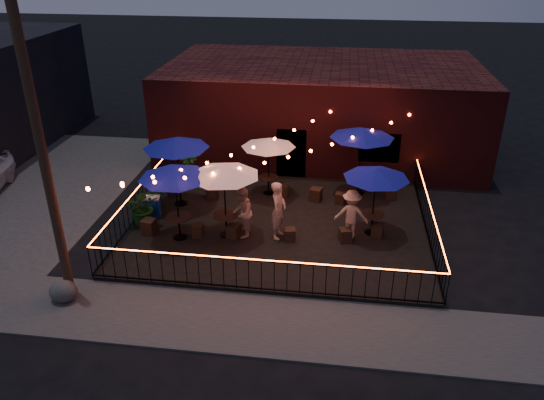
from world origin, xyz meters
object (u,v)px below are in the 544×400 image
Objects in this scene: cafe_table_5 at (362,134)px; boulder at (63,291)px; cafe_table_1 at (176,144)px; cooler at (152,207)px; cafe_table_3 at (268,143)px; utility_pole at (44,162)px; cafe_table_4 at (376,174)px; cafe_table_2 at (224,171)px; cafe_table_0 at (175,173)px.

boulder is (-8.11, -7.78, -2.25)m from cafe_table_5.
cafe_table_1 is 3.79× the size of cooler.
cafe_table_5 is at bearing 8.37° from cafe_table_3.
utility_pole is at bearing -137.71° from cafe_table_5.
cafe_table_4 is 3.12m from cafe_table_5.
utility_pole is 3.56× the size of cafe_table_3.
cooler is at bearing -147.66° from cafe_table_3.
utility_pole reaches higher than cooler.
cafe_table_5 is at bearing 43.83° from boulder.
cafe_table_1 reaches higher than cafe_table_2.
cafe_table_5 reaches higher than cooler.
boulder is at bearing -104.81° from cafe_table_1.
utility_pole is 11.09m from cafe_table_5.
cafe_table_3 is 2.68× the size of boulder.
boulder is (-3.74, -3.91, -2.14)m from cafe_table_2.
cafe_table_0 is 1.35× the size of cafe_table_3.
cafe_table_2 is 1.03× the size of cafe_table_5.
cooler is at bearing 78.65° from utility_pole.
cafe_table_1 is 2.98m from cafe_table_2.
cafe_table_3 is 0.88× the size of cafe_table_4.
utility_pole is at bearing -106.03° from cafe_table_1.
cooler is (0.90, 4.48, -3.47)m from utility_pole.
cafe_table_2 is 4.85m from cafe_table_4.
cafe_table_2 reaches higher than cafe_table_0.
cooler is (-0.70, -1.08, -2.00)m from cafe_table_1.
cafe_table_5 is (8.13, 7.40, -1.42)m from utility_pole.
cafe_table_5 is (4.37, 3.88, 0.11)m from cafe_table_2.
cafe_table_4 is at bearing 9.45° from cafe_table_2.
utility_pole is at bearing -136.95° from cafe_table_2.
cafe_table_1 reaches higher than cafe_table_3.
cafe_table_4 is at bearing -10.21° from cafe_table_1.
utility_pole reaches higher than boulder.
cafe_table_5 reaches higher than cafe_table_4.
cooler is at bearing -158.05° from cafe_table_5.
cafe_table_4 is at bearing -10.33° from cooler.
boulder is at bearing -109.26° from cooler.
cafe_table_2 reaches higher than cafe_table_4.
cafe_table_2 is (2.17, -2.05, -0.06)m from cafe_table_1.
cafe_table_1 reaches higher than boulder.
cafe_table_0 is 2.50m from cafe_table_1.
cafe_table_4 is at bearing 26.79° from utility_pole.
cafe_table_3 is (3.11, 1.33, -0.32)m from cafe_table_1.
cafe_table_4 is (6.95, -1.25, -0.22)m from cafe_table_1.
utility_pole is 9.53× the size of boulder.
cooler is (-2.87, 0.96, -1.93)m from cafe_table_2.
cafe_table_3 is at bearing 55.68° from utility_pole.
cafe_table_5 reaches higher than cafe_table_3.
utility_pole is at bearing -153.21° from cafe_table_4.
cafe_table_0 is 1.14× the size of cafe_table_5.
cafe_table_1 is (1.60, 5.57, -1.47)m from utility_pole.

